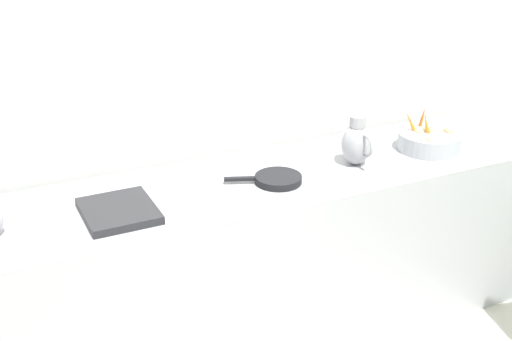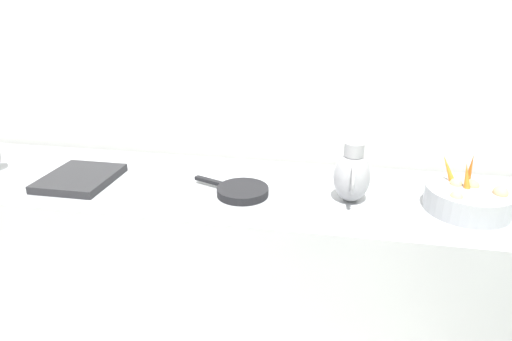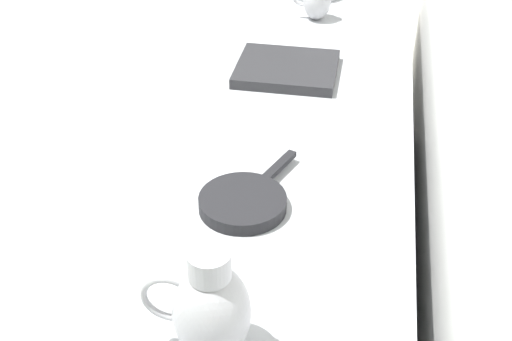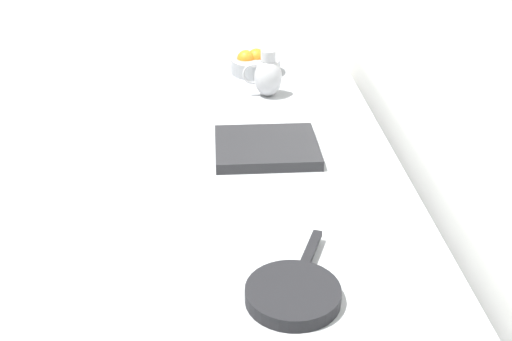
# 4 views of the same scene
# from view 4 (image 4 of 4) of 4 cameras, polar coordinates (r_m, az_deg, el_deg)

# --- Properties ---
(orange_bowl) EXTENTS (0.22, 0.22, 0.10)m
(orange_bowl) POSITION_cam_4_polar(r_m,az_deg,el_deg) (2.88, -0.12, 9.35)
(orange_bowl) COLOR gray
(orange_bowl) RESTS_ON prep_counter
(metal_pitcher_short) EXTENTS (0.16, 0.11, 0.19)m
(metal_pitcher_short) POSITION_cam_4_polar(r_m,az_deg,el_deg) (2.61, 1.02, 8.33)
(metal_pitcher_short) COLOR #A3A3A8
(metal_pitcher_short) RESTS_ON prep_counter
(counter_sink_basin) EXTENTS (0.34, 0.30, 0.04)m
(counter_sink_basin) POSITION_cam_4_polar(r_m,az_deg,el_deg) (2.17, 0.92, 2.05)
(counter_sink_basin) COLOR #232326
(counter_sink_basin) RESTS_ON prep_counter
(skillet_on_counter) EXTENTS (0.22, 0.35, 0.03)m
(skillet_on_counter) POSITION_cam_4_polar(r_m,az_deg,el_deg) (1.53, 3.32, -10.68)
(skillet_on_counter) COLOR black
(skillet_on_counter) RESTS_ON prep_counter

